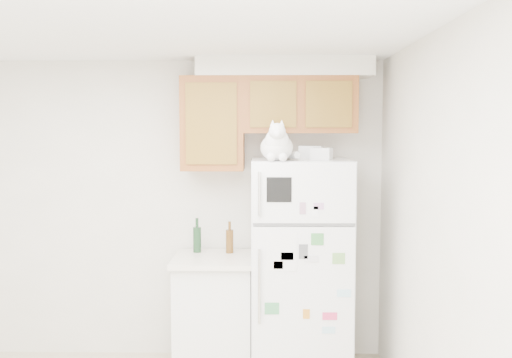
{
  "coord_description": "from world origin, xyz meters",
  "views": [
    {
      "loc": [
        0.92,
        -3.03,
        1.93
      ],
      "look_at": [
        0.85,
        1.55,
        1.55
      ],
      "focal_mm": 42.0,
      "sensor_mm": 36.0,
      "label": 1
    }
  ],
  "objects_px": {
    "storage_box_front": "(322,154)",
    "bottle_amber": "(230,237)",
    "base_counter": "(214,312)",
    "refrigerator": "(301,267)",
    "cat": "(277,145)",
    "storage_box_back": "(311,152)",
    "bottle_green": "(197,235)"
  },
  "relations": [
    {
      "from": "storage_box_front",
      "to": "bottle_amber",
      "type": "distance_m",
      "value": 1.04
    },
    {
      "from": "base_counter",
      "to": "bottle_amber",
      "type": "height_order",
      "value": "bottle_amber"
    },
    {
      "from": "refrigerator",
      "to": "cat",
      "type": "relative_size",
      "value": 3.94
    },
    {
      "from": "storage_box_back",
      "to": "storage_box_front",
      "type": "relative_size",
      "value": 1.2
    },
    {
      "from": "refrigerator",
      "to": "storage_box_back",
      "type": "height_order",
      "value": "storage_box_back"
    },
    {
      "from": "cat",
      "to": "storage_box_back",
      "type": "distance_m",
      "value": 0.47
    },
    {
      "from": "storage_box_back",
      "to": "cat",
      "type": "bearing_deg",
      "value": -110.4
    },
    {
      "from": "refrigerator",
      "to": "bottle_amber",
      "type": "bearing_deg",
      "value": 160.99
    },
    {
      "from": "refrigerator",
      "to": "storage_box_front",
      "type": "xyz_separation_m",
      "value": [
        0.15,
        -0.08,
        0.89
      ]
    },
    {
      "from": "refrigerator",
      "to": "bottle_green",
      "type": "bearing_deg",
      "value": 165.11
    },
    {
      "from": "bottle_green",
      "to": "storage_box_back",
      "type": "bearing_deg",
      "value": -6.4
    },
    {
      "from": "bottle_amber",
      "to": "storage_box_back",
      "type": "bearing_deg",
      "value": -6.69
    },
    {
      "from": "storage_box_back",
      "to": "bottle_green",
      "type": "bearing_deg",
      "value": -169.7
    },
    {
      "from": "base_counter",
      "to": "refrigerator",
      "type": "bearing_deg",
      "value": -6.09
    },
    {
      "from": "base_counter",
      "to": "bottle_amber",
      "type": "relative_size",
      "value": 3.52
    },
    {
      "from": "storage_box_back",
      "to": "bottle_green",
      "type": "xyz_separation_m",
      "value": [
        -0.93,
        0.1,
        -0.69
      ]
    },
    {
      "from": "cat",
      "to": "base_counter",
      "type": "bearing_deg",
      "value": 146.8
    },
    {
      "from": "storage_box_back",
      "to": "storage_box_front",
      "type": "distance_m",
      "value": 0.2
    },
    {
      "from": "storage_box_back",
      "to": "refrigerator",
      "type": "bearing_deg",
      "value": -109.87
    },
    {
      "from": "storage_box_front",
      "to": "bottle_amber",
      "type": "height_order",
      "value": "storage_box_front"
    },
    {
      "from": "base_counter",
      "to": "storage_box_back",
      "type": "distance_m",
      "value": 1.5
    },
    {
      "from": "refrigerator",
      "to": "base_counter",
      "type": "distance_m",
      "value": 0.79
    },
    {
      "from": "refrigerator",
      "to": "base_counter",
      "type": "bearing_deg",
      "value": 173.91
    },
    {
      "from": "bottle_green",
      "to": "storage_box_front",
      "type": "bearing_deg",
      "value": -16.78
    },
    {
      "from": "cat",
      "to": "bottle_green",
      "type": "distance_m",
      "value": 1.1
    },
    {
      "from": "base_counter",
      "to": "storage_box_back",
      "type": "height_order",
      "value": "storage_box_back"
    },
    {
      "from": "storage_box_back",
      "to": "bottle_amber",
      "type": "xyz_separation_m",
      "value": [
        -0.66,
        0.08,
        -0.7
      ]
    },
    {
      "from": "bottle_green",
      "to": "cat",
      "type": "bearing_deg",
      "value": -36.3
    },
    {
      "from": "base_counter",
      "to": "bottle_amber",
      "type": "distance_m",
      "value": 0.61
    },
    {
      "from": "bottle_green",
      "to": "refrigerator",
      "type": "bearing_deg",
      "value": -14.89
    },
    {
      "from": "storage_box_front",
      "to": "storage_box_back",
      "type": "bearing_deg",
      "value": 129.02
    },
    {
      "from": "storage_box_front",
      "to": "bottle_green",
      "type": "height_order",
      "value": "storage_box_front"
    }
  ]
}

